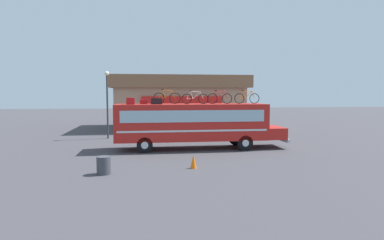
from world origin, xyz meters
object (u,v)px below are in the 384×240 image
(luggage_bag_1, at_px, (131,101))
(rooftop_bicycle_2, at_px, (195,98))
(traffic_cone, at_px, (193,161))
(rooftop_bicycle_1, at_px, (167,98))
(luggage_bag_3, at_px, (156,101))
(luggage_bag_2, at_px, (144,102))
(rooftop_bicycle_4, at_px, (247,98))
(bus, at_px, (194,123))
(street_lamp, at_px, (107,97))
(trash_bin, at_px, (104,165))
(rooftop_bicycle_3, at_px, (220,98))

(luggage_bag_1, relative_size, rooftop_bicycle_2, 0.29)
(traffic_cone, bearing_deg, rooftop_bicycle_1, 98.15)
(luggage_bag_3, bearing_deg, luggage_bag_2, 153.91)
(rooftop_bicycle_1, bearing_deg, luggage_bag_2, -174.80)
(luggage_bag_3, height_order, rooftop_bicycle_4, rooftop_bicycle_4)
(bus, distance_m, luggage_bag_1, 4.30)
(street_lamp, bearing_deg, luggage_bag_1, -71.33)
(rooftop_bicycle_2, relative_size, traffic_cone, 2.58)
(rooftop_bicycle_1, bearing_deg, luggage_bag_1, -162.74)
(street_lamp, bearing_deg, rooftop_bicycle_1, -51.19)
(rooftop_bicycle_4, distance_m, street_lamp, 11.21)
(trash_bin, bearing_deg, rooftop_bicycle_1, 63.94)
(rooftop_bicycle_2, xyz_separation_m, trash_bin, (-5.05, -6.25, -2.89))
(luggage_bag_1, relative_size, rooftop_bicycle_1, 0.29)
(rooftop_bicycle_1, relative_size, traffic_cone, 2.62)
(luggage_bag_2, bearing_deg, luggage_bag_3, -26.09)
(luggage_bag_3, relative_size, rooftop_bicycle_2, 0.39)
(luggage_bag_1, relative_size, trash_bin, 0.64)
(bus, distance_m, luggage_bag_3, 2.82)
(bus, relative_size, rooftop_bicycle_3, 6.67)
(luggage_bag_3, height_order, trash_bin, luggage_bag_3)
(bus, bearing_deg, luggage_bag_2, 174.86)
(luggage_bag_2, bearing_deg, traffic_cone, -68.22)
(bus, relative_size, street_lamp, 2.08)
(luggage_bag_1, xyz_separation_m, luggage_bag_3, (1.61, 0.18, -0.02))
(luggage_bag_1, relative_size, luggage_bag_2, 1.13)
(luggage_bag_2, distance_m, trash_bin, 7.29)
(rooftop_bicycle_4, bearing_deg, trash_bin, -142.75)
(rooftop_bicycle_1, height_order, rooftop_bicycle_3, rooftop_bicycle_1)
(luggage_bag_1, xyz_separation_m, street_lamp, (-2.08, 6.16, 0.21))
(traffic_cone, bearing_deg, street_lamp, 114.49)
(luggage_bag_1, xyz_separation_m, rooftop_bicycle_1, (2.30, 0.71, 0.19))
(bus, height_order, rooftop_bicycle_4, rooftop_bicycle_4)
(rooftop_bicycle_2, relative_size, street_lamp, 0.33)
(luggage_bag_1, distance_m, rooftop_bicycle_2, 4.10)
(luggage_bag_2, bearing_deg, rooftop_bicycle_2, -5.14)
(bus, height_order, rooftop_bicycle_2, rooftop_bicycle_2)
(traffic_cone, bearing_deg, bus, 81.16)
(luggage_bag_3, bearing_deg, luggage_bag_1, -173.57)
(luggage_bag_1, distance_m, street_lamp, 6.51)
(luggage_bag_2, bearing_deg, trash_bin, -105.08)
(trash_bin, bearing_deg, bus, 51.26)
(luggage_bag_1, height_order, traffic_cone, luggage_bag_1)
(bus, xyz_separation_m, rooftop_bicycle_4, (3.59, 0.29, 1.58))
(rooftop_bicycle_4, bearing_deg, rooftop_bicycle_1, 178.52)
(rooftop_bicycle_2, height_order, rooftop_bicycle_3, rooftop_bicycle_3)
(traffic_cone, bearing_deg, rooftop_bicycle_3, 66.14)
(luggage_bag_2, xyz_separation_m, traffic_cone, (2.38, -5.95, -2.73))
(luggage_bag_2, bearing_deg, street_lamp, 117.25)
(bus, xyz_separation_m, rooftop_bicycle_1, (-1.75, 0.43, 1.61))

